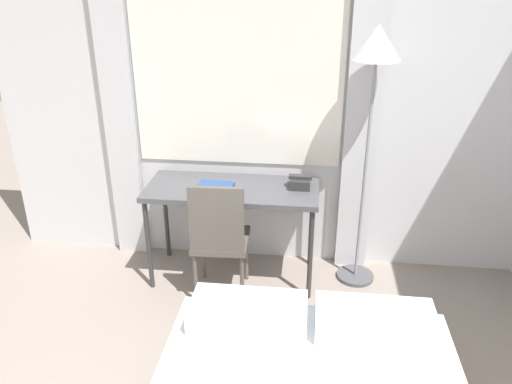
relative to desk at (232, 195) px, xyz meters
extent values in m
cube|color=silver|center=(0.41, 0.36, 0.64)|extent=(4.68, 0.05, 2.70)
cube|color=white|center=(0.00, 0.33, 0.89)|extent=(1.59, 0.01, 1.50)
cube|color=silver|center=(-0.94, 0.29, 0.59)|extent=(0.24, 0.06, 2.60)
cube|color=silver|center=(0.94, 0.29, 0.59)|extent=(0.24, 0.06, 2.60)
cube|color=#4C4C51|center=(0.00, 0.00, 0.05)|extent=(1.29, 0.55, 0.04)
cylinder|color=#333333|center=(-0.61, -0.24, -0.34)|extent=(0.04, 0.04, 0.73)
cylinder|color=#333333|center=(0.61, -0.24, -0.34)|extent=(0.04, 0.04, 0.73)
cylinder|color=#333333|center=(-0.61, 0.24, -0.34)|extent=(0.04, 0.04, 0.73)
cylinder|color=#333333|center=(0.61, 0.24, -0.34)|extent=(0.04, 0.04, 0.73)
cube|color=#59514C|center=(-0.05, -0.22, -0.27)|extent=(0.42, 0.42, 0.05)
cube|color=#59514C|center=(-0.04, -0.40, 0.00)|extent=(0.38, 0.05, 0.48)
cylinder|color=#59514C|center=(-0.22, -0.40, -0.50)|extent=(0.03, 0.03, 0.42)
cylinder|color=#59514C|center=(0.12, -0.39, -0.50)|extent=(0.03, 0.03, 0.42)
cylinder|color=#59514C|center=(-0.23, -0.06, -0.50)|extent=(0.03, 0.03, 0.42)
cylinder|color=#59514C|center=(0.11, -0.05, -0.50)|extent=(0.03, 0.03, 0.42)
cube|color=silver|center=(0.28, -1.20, -0.14)|extent=(0.63, 0.32, 0.12)
cube|color=silver|center=(0.95, -1.20, -0.14)|extent=(0.63, 0.32, 0.12)
cylinder|color=#4C4C51|center=(0.97, 0.07, -0.69)|extent=(0.29, 0.29, 0.03)
cylinder|color=gray|center=(0.97, 0.07, 0.16)|extent=(0.02, 0.02, 1.68)
cone|color=silver|center=(0.97, 0.07, 1.12)|extent=(0.32, 0.32, 0.23)
cube|color=#2D2D2D|center=(0.50, 0.06, 0.10)|extent=(0.15, 0.16, 0.07)
cube|color=#2D2D2D|center=(0.50, 0.06, 0.15)|extent=(0.17, 0.06, 0.02)
cube|color=navy|center=(-0.12, -0.04, 0.08)|extent=(0.27, 0.22, 0.02)
cube|color=white|center=(-0.12, -0.04, 0.08)|extent=(0.26, 0.21, 0.01)
camera|label=1|loc=(0.57, -3.37, 1.56)|focal=35.00mm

